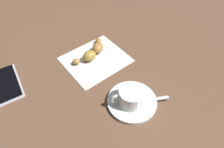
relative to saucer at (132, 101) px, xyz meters
The scene contains 8 objects.
ground_plane 0.10m from the saucer, 163.59° to the left, with size 1.80×1.80×0.00m, color brown.
saucer is the anchor object (origin of this frame).
espresso_cup 0.03m from the saucer, 104.69° to the right, with size 0.07×0.08×0.05m.
teaspoon 0.01m from the saucer, 10.15° to the left, with size 0.10×0.12×0.01m.
sugar_packet 0.03m from the saucer, 100.66° to the left, with size 0.07×0.02×0.01m, color beige.
napkin 0.20m from the saucer, 164.78° to the left, with size 0.17×0.20×0.00m, color silver.
croissant 0.22m from the saucer, 164.16° to the left, with size 0.08×0.15×0.03m.
cell_phone 0.37m from the saucer, 147.79° to the right, with size 0.16×0.11×0.01m.
Camera 1 is at (0.25, -0.28, 0.44)m, focal length 30.38 mm.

